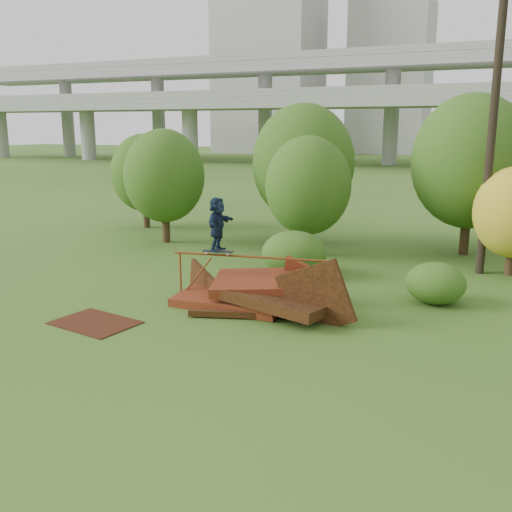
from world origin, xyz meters
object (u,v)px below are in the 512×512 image
at_px(scrap_pile, 259,294).
at_px(skater, 217,224).
at_px(utility_pole, 494,111).
at_px(flat_plate, 95,323).

relative_size(scrap_pile, skater, 3.71).
relative_size(skater, utility_pole, 0.14).
bearing_deg(flat_plate, scrap_pile, 39.73).
bearing_deg(scrap_pile, skater, 173.93).
xyz_separation_m(scrap_pile, utility_pole, (5.59, 6.76, 5.13)).
xyz_separation_m(skater, flat_plate, (-2.10, -3.03, -2.30)).
bearing_deg(flat_plate, utility_pole, 46.79).
height_order(skater, utility_pole, utility_pole).
bearing_deg(scrap_pile, flat_plate, -140.27).
relative_size(scrap_pile, flat_plate, 2.74).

